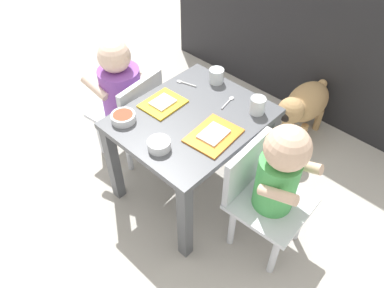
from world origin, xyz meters
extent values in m
plane|color=#B2ADA3|center=(0.00, 0.00, 0.00)|extent=(7.00, 7.00, 0.00)
cube|color=#232326|center=(0.00, 1.04, 0.51)|extent=(1.89, 0.32, 1.02)
cube|color=#515459|center=(0.00, 0.00, 0.44)|extent=(0.50, 0.60, 0.03)
cube|color=#515459|center=(-0.22, -0.27, 0.21)|extent=(0.04, 0.04, 0.43)
cube|color=#515459|center=(0.22, -0.27, 0.21)|extent=(0.04, 0.04, 0.43)
cube|color=#515459|center=(-0.22, 0.27, 0.21)|extent=(0.04, 0.04, 0.43)
cube|color=#515459|center=(0.22, 0.27, 0.21)|extent=(0.04, 0.04, 0.43)
cube|color=silver|center=(-0.42, -0.04, 0.26)|extent=(0.31, 0.31, 0.02)
cube|color=silver|center=(-0.29, -0.02, 0.38)|extent=(0.05, 0.27, 0.22)
cylinder|color=purple|center=(-0.42, -0.04, 0.38)|extent=(0.19, 0.19, 0.23)
sphere|color=beige|center=(-0.43, -0.04, 0.56)|extent=(0.15, 0.15, 0.15)
cylinder|color=silver|center=(-0.53, 0.05, 0.12)|extent=(0.03, 0.03, 0.25)
cylinder|color=silver|center=(-0.51, -0.15, 0.12)|extent=(0.03, 0.03, 0.25)
cylinder|color=silver|center=(-0.33, 0.07, 0.12)|extent=(0.03, 0.03, 0.25)
cylinder|color=silver|center=(-0.31, -0.13, 0.12)|extent=(0.03, 0.03, 0.25)
cylinder|color=beige|center=(-0.48, 0.06, 0.44)|extent=(0.15, 0.06, 0.09)
cylinder|color=beige|center=(-0.46, -0.15, 0.44)|extent=(0.15, 0.06, 0.09)
cube|color=silver|center=(0.42, 0.00, 0.26)|extent=(0.30, 0.30, 0.02)
cube|color=silver|center=(0.29, -0.01, 0.38)|extent=(0.04, 0.27, 0.22)
cylinder|color=#4CB259|center=(0.42, 0.00, 0.38)|extent=(0.15, 0.15, 0.23)
sphere|color=beige|center=(0.43, 0.00, 0.57)|extent=(0.16, 0.16, 0.16)
cylinder|color=silver|center=(0.53, -0.09, 0.12)|extent=(0.03, 0.03, 0.25)
cylinder|color=silver|center=(0.52, 0.11, 0.12)|extent=(0.03, 0.03, 0.25)
cylinder|color=silver|center=(0.33, -0.11, 0.12)|extent=(0.03, 0.03, 0.25)
cylinder|color=silver|center=(0.32, 0.09, 0.12)|extent=(0.03, 0.03, 0.25)
cylinder|color=beige|center=(0.47, -0.08, 0.44)|extent=(0.15, 0.05, 0.09)
cylinder|color=beige|center=(0.46, 0.09, 0.44)|extent=(0.15, 0.05, 0.09)
ellipsoid|color=tan|center=(0.16, 0.71, 0.21)|extent=(0.19, 0.31, 0.19)
sphere|color=tan|center=(0.17, 0.53, 0.26)|extent=(0.13, 0.13, 0.13)
sphere|color=black|center=(0.17, 0.48, 0.25)|extent=(0.06, 0.06, 0.06)
torus|color=green|center=(0.17, 0.57, 0.24)|extent=(0.11, 0.03, 0.11)
sphere|color=tan|center=(0.16, 0.85, 0.25)|extent=(0.05, 0.05, 0.05)
cylinder|color=tan|center=(0.11, 0.62, 0.07)|extent=(0.04, 0.04, 0.13)
cylinder|color=tan|center=(0.22, 0.63, 0.07)|extent=(0.04, 0.04, 0.13)
cylinder|color=tan|center=(0.11, 0.79, 0.07)|extent=(0.04, 0.04, 0.13)
cylinder|color=tan|center=(0.22, 0.79, 0.07)|extent=(0.04, 0.04, 0.13)
cube|color=gold|center=(-0.14, -0.03, 0.45)|extent=(0.15, 0.18, 0.01)
cube|color=white|center=(-0.14, -0.03, 0.46)|extent=(0.08, 0.10, 0.01)
cube|color=orange|center=(0.14, -0.03, 0.45)|extent=(0.17, 0.21, 0.01)
cube|color=white|center=(0.14, -0.03, 0.46)|extent=(0.09, 0.12, 0.01)
cylinder|color=white|center=(-0.09, 0.25, 0.48)|extent=(0.07, 0.07, 0.06)
cylinder|color=silver|center=(-0.09, 0.25, 0.47)|extent=(0.06, 0.06, 0.04)
cylinder|color=white|center=(0.17, 0.20, 0.49)|extent=(0.06, 0.06, 0.07)
cylinder|color=silver|center=(0.17, 0.20, 0.47)|extent=(0.05, 0.05, 0.03)
cylinder|color=white|center=(-0.18, -0.21, 0.47)|extent=(0.10, 0.10, 0.03)
cylinder|color=#D84C33|center=(-0.18, -0.21, 0.48)|extent=(0.08, 0.08, 0.01)
cylinder|color=white|center=(0.04, -0.22, 0.47)|extent=(0.09, 0.09, 0.04)
cylinder|color=#D84C33|center=(0.04, -0.22, 0.48)|extent=(0.07, 0.07, 0.01)
cylinder|color=silver|center=(0.05, 0.15, 0.45)|extent=(0.02, 0.07, 0.01)
ellipsoid|color=silver|center=(0.04, 0.20, 0.45)|extent=(0.02, 0.03, 0.01)
cylinder|color=silver|center=(-0.16, 0.15, 0.45)|extent=(0.07, 0.03, 0.01)
ellipsoid|color=silver|center=(-0.21, 0.13, 0.45)|extent=(0.03, 0.03, 0.01)
camera|label=1|loc=(0.80, -0.84, 1.43)|focal=35.05mm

